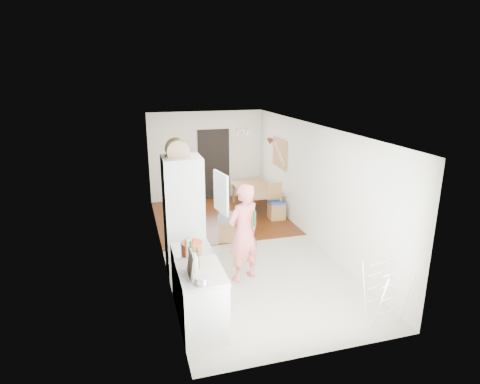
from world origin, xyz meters
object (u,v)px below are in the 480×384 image
dining_table (257,200)px  drying_rack (385,294)px  dining_chair (277,202)px  stool (228,231)px  person (244,224)px

dining_table → drying_rack: 5.31m
dining_table → drying_rack: (0.20, -5.31, 0.19)m
dining_chair → stool: bearing=-145.0°
person → drying_rack: 2.46m
dining_chair → drying_rack: same height
dining_chair → dining_table: bearing=107.0°
drying_rack → person: bearing=120.6°
dining_table → stool: 2.23m
dining_table → drying_rack: size_ratio=1.61×
person → stool: person is taller
dining_table → dining_chair: 0.90m
drying_rack → dining_chair: bearing=77.8°
dining_table → stool: dining_table is taller
dining_chair → person: bearing=-119.7°
dining_chair → stool: dining_chair is taller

